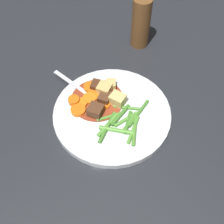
{
  "coord_description": "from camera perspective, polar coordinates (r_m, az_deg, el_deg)",
  "views": [
    {
      "loc": [
        -0.36,
        0.18,
        0.57
      ],
      "look_at": [
        0.0,
        0.0,
        0.01
      ],
      "focal_mm": 48.3,
      "sensor_mm": 36.0,
      "label": 1
    }
  ],
  "objects": [
    {
      "name": "meat_chunk_2",
      "position": [
        0.72,
        -2.67,
        4.97
      ],
      "size": [
        0.04,
        0.04,
        0.02
      ],
      "primitive_type": "cube",
      "rotation": [
        0.0,
        0.0,
        5.53
      ],
      "color": "#4C2B19",
      "rests_on": "dinner_plate"
    },
    {
      "name": "green_bean_6",
      "position": [
        0.66,
        -0.82,
        -2.44
      ],
      "size": [
        0.04,
        0.07,
        0.01
      ],
      "primitive_type": "cylinder",
      "rotation": [
        0.0,
        1.57,
        5.18
      ],
      "color": "#66AD42",
      "rests_on": "dinner_plate"
    },
    {
      "name": "carrot_slice_5",
      "position": [
        0.69,
        -5.87,
        1.66
      ],
      "size": [
        0.03,
        0.03,
        0.01
      ],
      "primitive_type": "cylinder",
      "rotation": [
        0.0,
        0.0,
        4.71
      ],
      "color": "orange",
      "rests_on": "dinner_plate"
    },
    {
      "name": "potato_chunk_2",
      "position": [
        0.71,
        -1.45,
        4.29
      ],
      "size": [
        0.04,
        0.04,
        0.03
      ],
      "primitive_type": "cube",
      "rotation": [
        0.0,
        0.0,
        5.4
      ],
      "color": "#DBBC6B",
      "rests_on": "dinner_plate"
    },
    {
      "name": "carrot_slice_1",
      "position": [
        0.69,
        -1.42,
        1.34
      ],
      "size": [
        0.03,
        0.03,
        0.01
      ],
      "primitive_type": "cylinder",
      "rotation": [
        0.0,
        0.0,
        2.97
      ],
      "color": "orange",
      "rests_on": "dinner_plate"
    },
    {
      "name": "pepper_mill",
      "position": [
        0.82,
        5.5,
        16.49
      ],
      "size": [
        0.05,
        0.05,
        0.14
      ],
      "primitive_type": "cylinder",
      "color": "brown",
      "rests_on": "ground_plane"
    },
    {
      "name": "green_bean_11",
      "position": [
        0.67,
        1.58,
        -0.59
      ],
      "size": [
        0.04,
        0.06,
        0.01
      ],
      "primitive_type": "cylinder",
      "rotation": [
        0.0,
        1.57,
        5.18
      ],
      "color": "#4C8E33",
      "rests_on": "dinner_plate"
    },
    {
      "name": "carrot_slice_4",
      "position": [
        0.68,
        -6.41,
        0.36
      ],
      "size": [
        0.05,
        0.05,
        0.01
      ],
      "primitive_type": "cylinder",
      "rotation": [
        0.0,
        0.0,
        5.31
      ],
      "color": "orange",
      "rests_on": "dinner_plate"
    },
    {
      "name": "fork",
      "position": [
        0.72,
        -5.74,
        4.1
      ],
      "size": [
        0.17,
        0.08,
        0.0
      ],
      "color": "silver",
      "rests_on": "dinner_plate"
    },
    {
      "name": "potato_chunk_1",
      "position": [
        0.72,
        -0.23,
        5.15
      ],
      "size": [
        0.03,
        0.03,
        0.02
      ],
      "primitive_type": "cube",
      "rotation": [
        0.0,
        0.0,
        2.64
      ],
      "color": "#DBBC6B",
      "rests_on": "dinner_plate"
    },
    {
      "name": "green_bean_7",
      "position": [
        0.65,
        4.3,
        -3.51
      ],
      "size": [
        0.07,
        0.05,
        0.01
      ],
      "primitive_type": "cylinder",
      "rotation": [
        0.0,
        1.57,
        5.69
      ],
      "color": "#599E38",
      "rests_on": "dinner_plate"
    },
    {
      "name": "carrot_slice_3",
      "position": [
        0.7,
        -7.22,
        2.15
      ],
      "size": [
        0.03,
        0.03,
        0.01
      ],
      "primitive_type": "cylinder",
      "rotation": [
        0.0,
        0.0,
        2.87
      ],
      "color": "orange",
      "rests_on": "dinner_plate"
    },
    {
      "name": "potato_chunk_0",
      "position": [
        0.69,
        1.06,
        2.36
      ],
      "size": [
        0.04,
        0.04,
        0.03
      ],
      "primitive_type": "cube",
      "rotation": [
        0.0,
        0.0,
        5.26
      ],
      "color": "#E5CC7A",
      "rests_on": "dinner_plate"
    },
    {
      "name": "green_bean_1",
      "position": [
        0.67,
        -0.3,
        -0.8
      ],
      "size": [
        0.01,
        0.06,
        0.01
      ],
      "primitive_type": "cylinder",
      "rotation": [
        0.0,
        1.57,
        4.58
      ],
      "color": "#599E38",
      "rests_on": "dinner_plate"
    },
    {
      "name": "green_bean_0",
      "position": [
        0.65,
        -0.93,
        -2.9
      ],
      "size": [
        0.06,
        0.07,
        0.01
      ],
      "primitive_type": "cylinder",
      "rotation": [
        0.0,
        1.57,
        5.41
      ],
      "color": "#4C8E33",
      "rests_on": "dinner_plate"
    },
    {
      "name": "green_bean_5",
      "position": [
        0.66,
        3.32,
        -1.94
      ],
      "size": [
        0.03,
        0.05,
        0.01
      ],
      "primitive_type": "cylinder",
      "rotation": [
        0.0,
        1.57,
        5.27
      ],
      "color": "#599E38",
      "rests_on": "dinner_plate"
    },
    {
      "name": "green_bean_9",
      "position": [
        0.67,
        2.64,
        -1.37
      ],
      "size": [
        0.02,
        0.06,
        0.01
      ],
      "primitive_type": "cylinder",
      "rotation": [
        0.0,
        1.57,
        4.86
      ],
      "color": "#66AD42",
      "rests_on": "dinner_plate"
    },
    {
      "name": "dinner_plate",
      "position": [
        0.69,
        -0.0,
        -0.36
      ],
      "size": [
        0.27,
        0.27,
        0.01
      ],
      "primitive_type": "cylinder",
      "color": "white",
      "rests_on": "ground_plane"
    },
    {
      "name": "stew_sauce",
      "position": [
        0.7,
        -2.8,
        2.33
      ],
      "size": [
        0.12,
        0.12,
        0.0
      ],
      "primitive_type": "cylinder",
      "color": "#93381E",
      "rests_on": "dinner_plate"
    },
    {
      "name": "meat_chunk_1",
      "position": [
        0.67,
        -3.13,
        0.23
      ],
      "size": [
        0.04,
        0.04,
        0.03
      ],
      "primitive_type": "cube",
      "rotation": [
        0.0,
        0.0,
        3.85
      ],
      "color": "#56331E",
      "rests_on": "dinner_plate"
    },
    {
      "name": "green_bean_3",
      "position": [
        0.68,
        2.89,
        0.82
      ],
      "size": [
        0.04,
        0.06,
        0.01
      ],
      "primitive_type": "cylinder",
      "rotation": [
        0.0,
        1.57,
        4.11
      ],
      "color": "#599E38",
      "rests_on": "dinner_plate"
    },
    {
      "name": "green_bean_4",
      "position": [
        0.66,
        3.03,
        -1.98
      ],
      "size": [
        0.05,
        0.04,
        0.01
      ],
      "primitive_type": "cylinder",
      "rotation": [
        0.0,
        1.57,
        5.58
      ],
      "color": "#4C8E33",
      "rests_on": "dinner_plate"
    },
    {
      "name": "carrot_slice_6",
      "position": [
        0.72,
        -4.15,
        4.66
      ],
      "size": [
        0.04,
        0.04,
        0.01
      ],
      "primitive_type": "cylinder",
      "rotation": [
        0.0,
        0.0,
        0.63
      ],
      "color": "orange",
      "rests_on": "dinner_plate"
    },
    {
      "name": "carrot_slice_2",
      "position": [
        0.7,
        -4.29,
        2.5
      ],
      "size": [
        0.04,
        0.04,
        0.01
      ],
      "primitive_type": "cylinder",
      "rotation": [
        0.0,
        0.0,
        5.94
      ],
      "color": "orange",
      "rests_on": "dinner_plate"
    },
    {
      "name": "ground_plane",
      "position": [
        0.69,
        -0.0,
        -0.71
      ],
      "size": [
        3.0,
        3.0,
        0.0
      ],
      "primitive_type": "plane",
      "color": "#26282D"
    },
    {
      "name": "green_bean_10",
      "position": [
        0.65,
        4.03,
        -3.37
      ],
      "size": [
        0.05,
        0.06,
        0.01
      ],
      "primitive_type": "cylinder",
      "rotation": [
        0.0,
        1.57,
        5.46
      ],
      "color": "#66AD42",
      "rests_on": "dinner_plate"
    },
    {
      "name": "carrot_slice_0",
      "position": [
        0.71,
        -3.28,
        3.26
      ],
      "size": [
        0.05,
        0.05,
        0.01
      ],
      "primitive_type": "cylinder",
      "rotation": [
        0.0,
        0.0,
        5.67
      ],
      "color": "orange",
      "rests_on": "dinner_plate"
    },
    {
      "name": "green_bean_8",
      "position": [
        0.65,
        0.83,
        -3.45
      ],
      "size": [
        0.05,
        0.06,
        0.01
      ],
      "primitive_type": "cylinder",
      "rotation": [
        0.0,
        1.57,
        4.04
      ],
      "color": "#66AD42",
      "rests_on": "dinner_plate"
    },
    {
      "name": "meat_chunk_0",
      "position": [
        0.69,
        -1.39,
        2.63
      ],
      "size": [
        0.04,
        0.04,
        0.02
      ],
      "primitive_type": "cube",
      "rotation": [
        0.0,
        0.0,
        5.43
      ],
      "color": "#56331E",
      "rests_on": "dinner_plate"
    },
    {
      "name": "green_bean_2",
      "position": [
        0.68,
        5.04,
        -0.26
      ],
      "size": [
        0.05,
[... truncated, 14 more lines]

